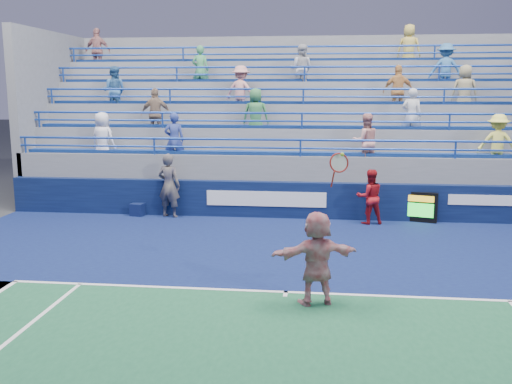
# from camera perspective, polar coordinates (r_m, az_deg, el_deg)

# --- Properties ---
(ground) EXTENTS (120.00, 120.00, 0.00)m
(ground) POSITION_cam_1_polar(r_m,az_deg,el_deg) (11.06, 3.00, -10.07)
(ground) COLOR #333538
(sponsor_wall) EXTENTS (18.00, 0.32, 1.10)m
(sponsor_wall) POSITION_cam_1_polar(r_m,az_deg,el_deg) (17.19, 4.38, -0.83)
(sponsor_wall) COLOR #091235
(sponsor_wall) RESTS_ON ground
(bleacher_stand) EXTENTS (18.00, 5.60, 6.13)m
(bleacher_stand) POSITION_cam_1_polar(r_m,az_deg,el_deg) (20.77, 4.81, 3.86)
(bleacher_stand) COLOR slate
(bleacher_stand) RESTS_ON ground
(serve_speed_board) EXTENTS (1.28, 0.50, 0.90)m
(serve_speed_board) POSITION_cam_1_polar(r_m,az_deg,el_deg) (17.30, 15.57, -1.44)
(serve_speed_board) COLOR black
(serve_speed_board) RESTS_ON ground
(judge_chair) EXTENTS (0.46, 0.46, 0.70)m
(judge_chair) POSITION_cam_1_polar(r_m,az_deg,el_deg) (17.89, -11.72, -1.64)
(judge_chair) COLOR #0D173F
(judge_chair) RESTS_ON ground
(tennis_player) EXTENTS (1.68, 0.98, 2.77)m
(tennis_player) POSITION_cam_1_polar(r_m,az_deg,el_deg) (10.30, 6.10, -6.57)
(tennis_player) COLOR silver
(tennis_player) RESTS_ON ground
(line_judge) EXTENTS (0.80, 0.62, 1.95)m
(line_judge) POSITION_cam_1_polar(r_m,az_deg,el_deg) (17.40, -8.69, 0.65)
(line_judge) COLOR #15173A
(line_judge) RESTS_ON ground
(ball_girl) EXTENTS (0.89, 0.76, 1.59)m
(ball_girl) POSITION_cam_1_polar(r_m,az_deg,el_deg) (16.68, 11.30, -0.48)
(ball_girl) COLOR #A2121A
(ball_girl) RESTS_ON ground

